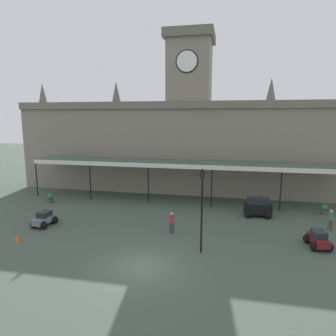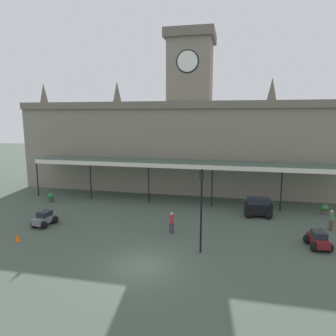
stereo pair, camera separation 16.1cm
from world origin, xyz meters
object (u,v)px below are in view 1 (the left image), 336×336
car_grey_sedan (44,220)px  pedestrian_beside_cars (331,219)px  car_black_van (258,208)px  pedestrian_crossing_forecourt (172,222)px  planter_forecourt_centre (324,209)px  planter_near_kerb (50,198)px  traffic_cone (17,238)px  car_maroon_sedan (318,240)px  victorian_lamppost (202,202)px

car_grey_sedan → pedestrian_beside_cars: size_ratio=1.28×
car_black_van → pedestrian_crossing_forecourt: bearing=-141.8°
pedestrian_crossing_forecourt → car_grey_sedan: bearing=-176.8°
pedestrian_crossing_forecourt → planter_forecourt_centre: size_ratio=1.74×
car_black_van → planter_near_kerb: size_ratio=2.54×
pedestrian_beside_cars → planter_forecourt_centre: (0.67, 4.06, -0.42)m
traffic_cone → car_black_van: bearing=27.9°
car_black_van → pedestrian_beside_cars: (5.36, -2.17, 0.10)m
car_black_van → pedestrian_crossing_forecourt: car_black_van is taller
car_maroon_sedan → car_grey_sedan: bearing=-179.5°
car_grey_sedan → traffic_cone: (0.01, -3.26, -0.21)m
car_grey_sedan → pedestrian_crossing_forecourt: size_ratio=1.28×
car_grey_sedan → pedestrian_crossing_forecourt: (10.56, 0.58, 0.41)m
car_black_van → victorian_lamppost: victorian_lamppost is taller
car_black_van → planter_forecourt_centre: car_black_van is taller
car_black_van → car_maroon_sedan: bearing=-58.3°
car_grey_sedan → car_maroon_sedan: bearing=0.5°
pedestrian_crossing_forecourt → traffic_cone: size_ratio=2.82×
pedestrian_beside_cars → planter_forecourt_centre: pedestrian_beside_cars is taller
pedestrian_crossing_forecourt → traffic_cone: (-10.55, -3.85, -0.61)m
car_maroon_sedan → victorian_lamppost: victorian_lamppost is taller
pedestrian_crossing_forecourt → planter_near_kerb: (-14.06, 5.59, -0.42)m
car_maroon_sedan → car_grey_sedan: 20.90m
victorian_lamppost → planter_forecourt_centre: victorian_lamppost is taller
traffic_cone → planter_near_kerb: planter_near_kerb is taller
pedestrian_beside_cars → planter_near_kerb: bearing=174.7°
car_black_van → victorian_lamppost: (-4.25, -8.21, 2.63)m
car_grey_sedan → planter_forecourt_centre: car_grey_sedan is taller
car_maroon_sedan → car_black_van: (-3.55, 5.75, 0.30)m
pedestrian_crossing_forecourt → pedestrian_beside_cars: bearing=14.6°
car_grey_sedan → traffic_cone: bearing=-89.9°
traffic_cone → car_grey_sedan: bearing=90.1°
car_maroon_sedan → planter_forecourt_centre: bearing=72.0°
car_maroon_sedan → car_black_van: car_black_van is taller
pedestrian_crossing_forecourt → victorian_lamppost: size_ratio=0.30×
planter_near_kerb → pedestrian_crossing_forecourt: bearing=-21.7°
pedestrian_beside_cars → planter_forecourt_centre: size_ratio=1.74×
car_black_van → traffic_cone: car_black_van is taller
pedestrian_beside_cars → car_maroon_sedan: bearing=-116.9°
car_maroon_sedan → car_black_van: size_ratio=0.88×
traffic_cone → planter_near_kerb: bearing=110.4°
car_maroon_sedan → pedestrian_beside_cars: (1.82, 3.58, 0.41)m
victorian_lamppost → planter_near_kerb: size_ratio=5.85×
car_maroon_sedan → car_black_van: 6.76m
car_maroon_sedan → planter_forecourt_centre: (2.48, 7.65, -0.01)m
victorian_lamppost → pedestrian_beside_cars: bearing=32.2°
car_black_van → planter_forecourt_centre: 6.33m
victorian_lamppost → planter_forecourt_centre: bearing=44.5°
pedestrian_beside_cars → pedestrian_crossing_forecourt: bearing=-165.4°
car_grey_sedan → pedestrian_crossing_forecourt: pedestrian_crossing_forecourt is taller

